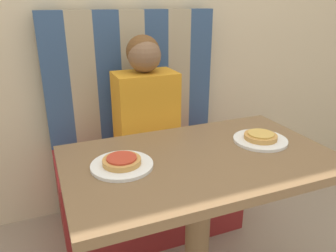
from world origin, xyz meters
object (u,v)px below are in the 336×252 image
(plate_right, at_px, (260,140))
(person, at_px, (145,98))
(pizza_left, at_px, (122,161))
(pizza_right, at_px, (261,136))
(plate_left, at_px, (122,165))

(plate_right, bearing_deg, person, 115.40)
(pizza_left, xyz_separation_m, pizza_right, (0.58, 0.00, 0.00))
(pizza_right, bearing_deg, pizza_left, 180.00)
(person, height_order, pizza_left, person)
(person, relative_size, plate_right, 2.91)
(pizza_left, bearing_deg, plate_right, 0.00)
(plate_right, relative_size, pizza_right, 1.63)
(pizza_left, height_order, pizza_right, same)
(plate_right, bearing_deg, pizza_left, 180.00)
(pizza_left, bearing_deg, plate_left, 0.00)
(person, relative_size, plate_left, 2.91)
(person, xyz_separation_m, pizza_left, (-0.29, -0.61, -0.03))
(plate_left, distance_m, pizza_right, 0.58)
(person, height_order, pizza_right, person)
(plate_left, distance_m, plate_right, 0.58)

